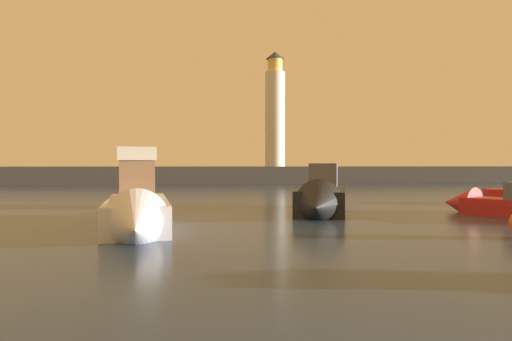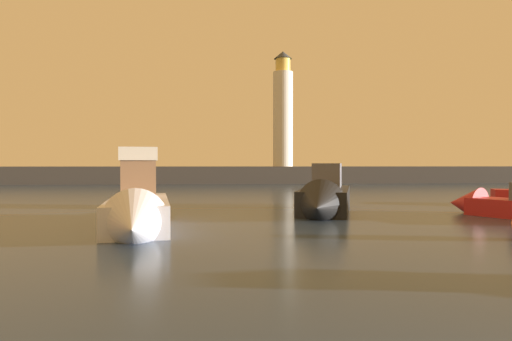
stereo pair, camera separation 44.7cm
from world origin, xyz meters
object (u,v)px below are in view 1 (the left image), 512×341
(lighthouse, at_px, (275,112))
(motorboat_2, at_px, (499,204))
(motorboat_3, at_px, (137,208))
(motorboat_4, at_px, (321,198))

(lighthouse, relative_size, motorboat_2, 2.42)
(motorboat_3, bearing_deg, motorboat_2, 10.46)
(motorboat_2, relative_size, motorboat_4, 0.72)
(lighthouse, relative_size, motorboat_3, 1.82)
(motorboat_2, bearing_deg, motorboat_4, 167.97)
(motorboat_3, xyz_separation_m, motorboat_4, (8.50, 4.99, -0.06))
(motorboat_4, bearing_deg, motorboat_3, -149.61)
(motorboat_2, xyz_separation_m, motorboat_3, (-17.10, -3.16, 0.32))
(lighthouse, relative_size, motorboat_4, 1.75)
(lighthouse, bearing_deg, motorboat_4, -94.49)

